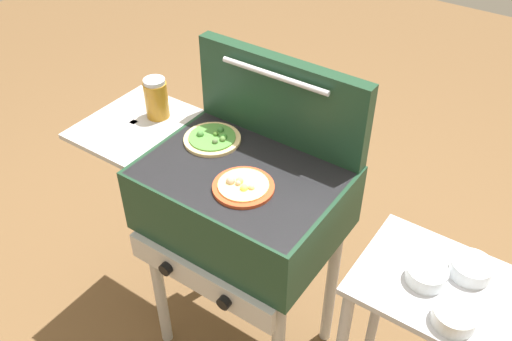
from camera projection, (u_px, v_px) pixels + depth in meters
name	position (u px, v px, depth m)	size (l,w,h in m)	color
ground_plane	(246.00, 336.00, 2.31)	(8.00, 8.00, 0.00)	brown
grill	(240.00, 202.00, 1.84)	(0.96, 0.53, 0.90)	#193823
grill_lid_open	(281.00, 100.00, 1.79)	(0.63, 0.08, 0.30)	#193823
pizza_veggie	(212.00, 138.00, 1.86)	(0.19, 0.19, 0.03)	#E0C17F
pizza_cheese	(243.00, 186.00, 1.67)	(0.19, 0.19, 0.04)	#C64723
sauce_jar	(156.00, 98.00, 1.94)	(0.08, 0.08, 0.15)	#B77A1E
prep_table	(422.00, 333.00, 1.66)	(0.44, 0.36, 0.80)	#B2B2B7
topping_bowl_near	(426.00, 275.00, 1.51)	(0.11, 0.11, 0.04)	silver
topping_bowl_far	(471.00, 269.00, 1.53)	(0.12, 0.12, 0.04)	silver
topping_bowl_middle	(454.00, 317.00, 1.40)	(0.12, 0.12, 0.04)	silver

